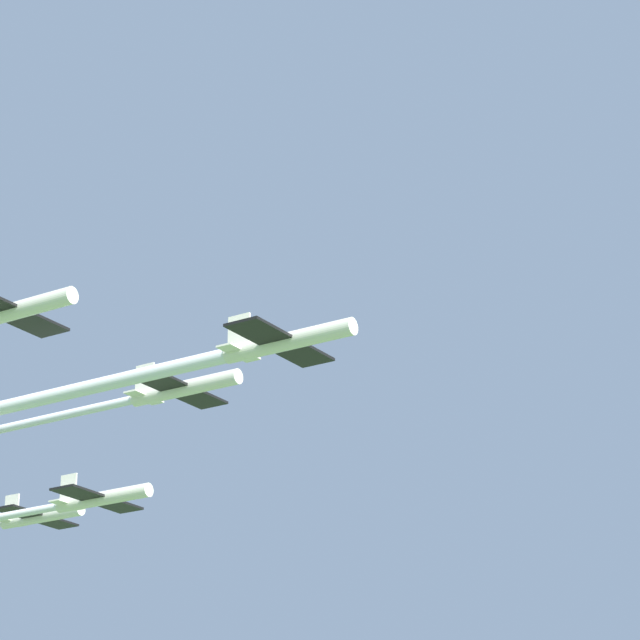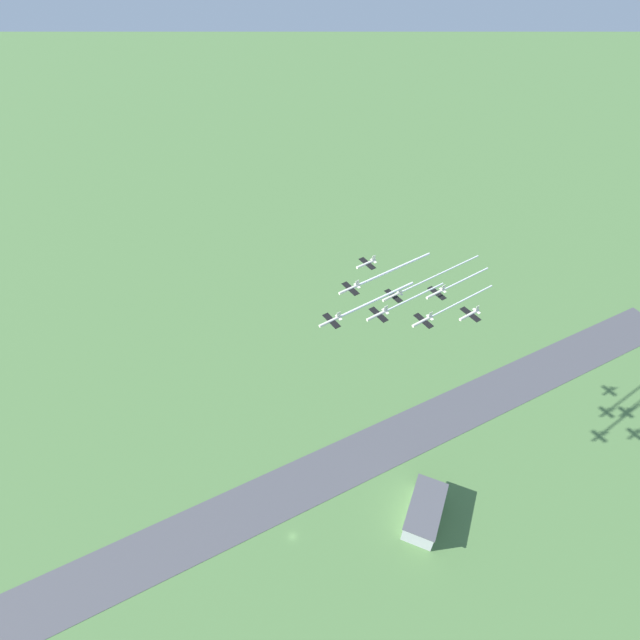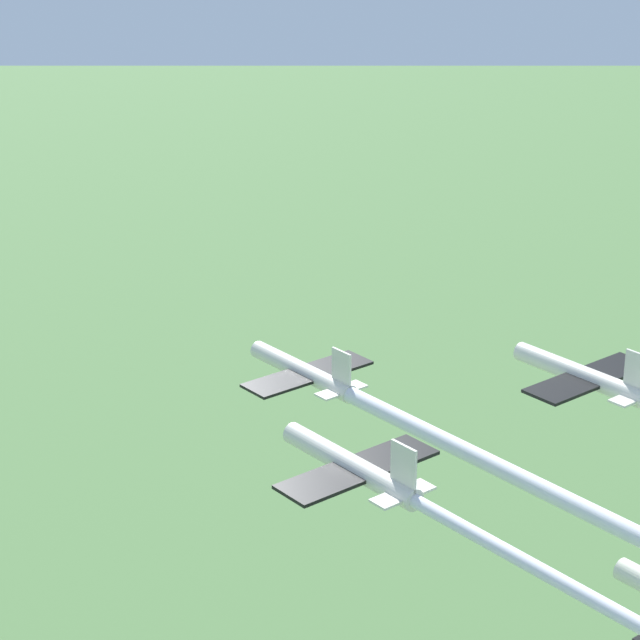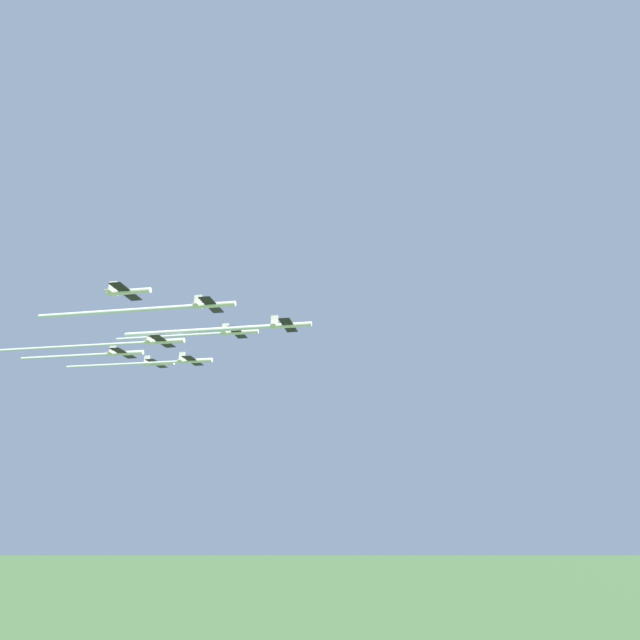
{
  "view_description": "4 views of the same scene",
  "coord_description": "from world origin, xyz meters",
  "px_view_note": "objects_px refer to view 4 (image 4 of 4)",
  "views": [
    {
      "loc": [
        -43.3,
        -99.65,
        89.28
      ],
      "look_at": [
        -41.29,
        -4.45,
        127.17
      ],
      "focal_mm": 85.0,
      "sensor_mm": 36.0,
      "label": 1
    },
    {
      "loc": [
        100.75,
        58.05,
        278.37
      ],
      "look_at": [
        -41.18,
        -0.67,
        129.91
      ],
      "focal_mm": 28.0,
      "sensor_mm": 36.0,
      "label": 2
    },
    {
      "loc": [
        -69.09,
        83.56,
        164.67
      ],
      "look_at": [
        -44.42,
        1.93,
        132.22
      ],
      "focal_mm": 70.0,
      "sensor_mm": 36.0,
      "label": 3
    },
    {
      "loc": [
        -87.35,
        -111.32,
        82.99
      ],
      "look_at": [
        -36.66,
        -0.38,
        129.82
      ],
      "focal_mm": 28.0,
      "sensor_mm": 36.0,
      "label": 4
    }
  ],
  "objects_px": {
    "jet_2": "(213,305)",
    "jet_6": "(158,363)",
    "jet_4": "(164,341)",
    "jet_5": "(127,292)",
    "jet_1": "(238,332)",
    "jet_0": "(289,325)",
    "jet_7": "(124,353)",
    "jet_3": "(194,361)"
  },
  "relations": [
    {
      "from": "jet_3",
      "to": "jet_5",
      "type": "bearing_deg",
      "value": 0.0
    },
    {
      "from": "jet_1",
      "to": "jet_6",
      "type": "height_order",
      "value": "jet_1"
    },
    {
      "from": "jet_2",
      "to": "jet_6",
      "type": "height_order",
      "value": "jet_2"
    },
    {
      "from": "jet_0",
      "to": "jet_4",
      "type": "bearing_deg",
      "value": -90.0
    },
    {
      "from": "jet_2",
      "to": "jet_3",
      "type": "bearing_deg",
      "value": -150.46
    },
    {
      "from": "jet_1",
      "to": "jet_4",
      "type": "relative_size",
      "value": 1.0
    },
    {
      "from": "jet_1",
      "to": "jet_0",
      "type": "bearing_deg",
      "value": 59.53
    },
    {
      "from": "jet_4",
      "to": "jet_0",
      "type": "bearing_deg",
      "value": 90.0
    },
    {
      "from": "jet_3",
      "to": "jet_6",
      "type": "xyz_separation_m",
      "value": [
        -8.72,
        18.25,
        2.85
      ]
    },
    {
      "from": "jet_6",
      "to": "jet_2",
      "type": "bearing_deg",
      "value": 40.36
    },
    {
      "from": "jet_2",
      "to": "jet_4",
      "type": "relative_size",
      "value": 1.0
    },
    {
      "from": "jet_1",
      "to": "jet_4",
      "type": "bearing_deg",
      "value": -59.53
    },
    {
      "from": "jet_0",
      "to": "jet_1",
      "type": "bearing_deg",
      "value": -120.47
    },
    {
      "from": "jet_4",
      "to": "jet_5",
      "type": "bearing_deg",
      "value": 0.0
    },
    {
      "from": "jet_0",
      "to": "jet_7",
      "type": "bearing_deg",
      "value": -101.09
    },
    {
      "from": "jet_4",
      "to": "jet_5",
      "type": "distance_m",
      "value": 21.28
    },
    {
      "from": "jet_2",
      "to": "jet_6",
      "type": "bearing_deg",
      "value": -139.64
    },
    {
      "from": "jet_0",
      "to": "jet_4",
      "type": "xyz_separation_m",
      "value": [
        -28.91,
        19.5,
        -2.55
      ]
    },
    {
      "from": "jet_5",
      "to": "jet_6",
      "type": "bearing_deg",
      "value": -161.22
    },
    {
      "from": "jet_0",
      "to": "jet_6",
      "type": "xyz_separation_m",
      "value": [
        -26.16,
        54.76,
        0.76
      ]
    },
    {
      "from": "jet_1",
      "to": "jet_3",
      "type": "height_order",
      "value": "jet_1"
    },
    {
      "from": "jet_4",
      "to": "jet_5",
      "type": "height_order",
      "value": "jet_5"
    },
    {
      "from": "jet_5",
      "to": "jet_1",
      "type": "bearing_deg",
      "value": 150.46
    },
    {
      "from": "jet_0",
      "to": "jet_6",
      "type": "relative_size",
      "value": 1.0
    },
    {
      "from": "jet_3",
      "to": "jet_6",
      "type": "height_order",
      "value": "jet_6"
    },
    {
      "from": "jet_1",
      "to": "jet_5",
      "type": "height_order",
      "value": "jet_5"
    },
    {
      "from": "jet_3",
      "to": "jet_7",
      "type": "distance_m",
      "value": 20.23
    },
    {
      "from": "jet_2",
      "to": "jet_3",
      "type": "relative_size",
      "value": 1.0
    },
    {
      "from": "jet_0",
      "to": "jet_7",
      "type": "xyz_separation_m",
      "value": [
        -37.64,
        37.75,
        -1.87
      ]
    },
    {
      "from": "jet_0",
      "to": "jet_7",
      "type": "relative_size",
      "value": 1.0
    },
    {
      "from": "jet_5",
      "to": "jet_7",
      "type": "distance_m",
      "value": 35.72
    },
    {
      "from": "jet_3",
      "to": "jet_5",
      "type": "relative_size",
      "value": 1.0
    },
    {
      "from": "jet_3",
      "to": "jet_4",
      "type": "relative_size",
      "value": 1.0
    },
    {
      "from": "jet_4",
      "to": "jet_5",
      "type": "xyz_separation_m",
      "value": [
        -11.47,
        -17.01,
        5.65
      ]
    },
    {
      "from": "jet_1",
      "to": "jet_5",
      "type": "distance_m",
      "value": 35.37
    },
    {
      "from": "jet_2",
      "to": "jet_4",
      "type": "xyz_separation_m",
      "value": [
        -8.72,
        18.25,
        -5.28
      ]
    },
    {
      "from": "jet_5",
      "to": "jet_3",
      "type": "bearing_deg",
      "value": -180.0
    },
    {
      "from": "jet_3",
      "to": "jet_7",
      "type": "bearing_deg",
      "value": -59.53
    },
    {
      "from": "jet_2",
      "to": "jet_6",
      "type": "xyz_separation_m",
      "value": [
        -5.97,
        53.52,
        -1.97
      ]
    },
    {
      "from": "jet_1",
      "to": "jet_3",
      "type": "distance_m",
      "value": 20.78
    },
    {
      "from": "jet_6",
      "to": "jet_5",
      "type": "bearing_deg",
      "value": 18.78
    },
    {
      "from": "jet_1",
      "to": "jet_4",
      "type": "height_order",
      "value": "jet_1"
    }
  ]
}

